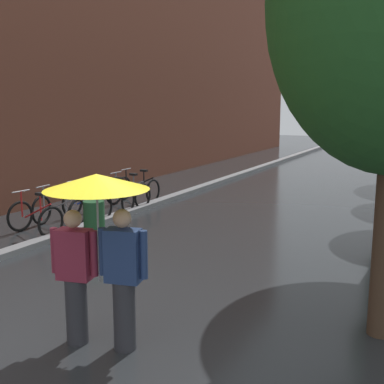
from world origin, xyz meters
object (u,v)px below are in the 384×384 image
(parked_bicycle_3, at_px, (111,198))
(couple_under_umbrella, at_px, (98,230))
(litter_bin, at_px, (94,221))
(parked_bicycle_2, at_px, (87,204))
(parked_bicycle_0, at_px, (35,218))
(parked_bicycle_5, at_px, (138,189))
(parked_bicycle_1, at_px, (59,211))
(parked_bicycle_4, at_px, (128,193))

(parked_bicycle_3, relative_size, couple_under_umbrella, 0.56)
(litter_bin, bearing_deg, couple_under_umbrella, -50.74)
(parked_bicycle_2, bearing_deg, litter_bin, -46.78)
(parked_bicycle_0, relative_size, parked_bicycle_5, 1.05)
(litter_bin, bearing_deg, parked_bicycle_1, 158.30)
(parked_bicycle_4, bearing_deg, litter_bin, -67.06)
(parked_bicycle_1, relative_size, parked_bicycle_2, 1.00)
(parked_bicycle_1, height_order, parked_bicycle_4, same)
(parked_bicycle_2, xyz_separation_m, parked_bicycle_3, (0.05, 0.91, 0.00))
(parked_bicycle_1, relative_size, litter_bin, 1.33)
(parked_bicycle_0, height_order, parked_bicycle_5, same)
(parked_bicycle_0, distance_m, litter_bin, 1.47)
(parked_bicycle_1, bearing_deg, parked_bicycle_4, 86.91)
(parked_bicycle_4, relative_size, litter_bin, 1.34)
(parked_bicycle_3, xyz_separation_m, litter_bin, (1.35, -2.40, 0.05))
(parked_bicycle_3, bearing_deg, parked_bicycle_0, -92.48)
(parked_bicycle_0, relative_size, parked_bicycle_4, 1.01)
(parked_bicycle_1, bearing_deg, parked_bicycle_0, -86.89)
(couple_under_umbrella, relative_size, litter_bin, 2.42)
(parked_bicycle_0, distance_m, parked_bicycle_4, 3.42)
(parked_bicycle_4, height_order, couple_under_umbrella, couple_under_umbrella)
(parked_bicycle_5, distance_m, couple_under_umbrella, 8.84)
(parked_bicycle_2, height_order, couple_under_umbrella, couple_under_umbrella)
(parked_bicycle_3, distance_m, parked_bicycle_5, 1.60)
(parked_bicycle_5, bearing_deg, couple_under_umbrella, -59.51)
(litter_bin, bearing_deg, parked_bicycle_5, 110.98)
(couple_under_umbrella, bearing_deg, parked_bicycle_3, 125.55)
(parked_bicycle_1, distance_m, litter_bin, 1.62)
(parked_bicycle_4, xyz_separation_m, couple_under_umbrella, (4.29, -6.80, 1.04))
(parked_bicycle_2, relative_size, parked_bicycle_3, 0.98)
(parked_bicycle_2, xyz_separation_m, couple_under_umbrella, (4.33, -5.07, 1.04))
(couple_under_umbrella, height_order, litter_bin, couple_under_umbrella)
(parked_bicycle_0, xyz_separation_m, litter_bin, (1.46, 0.20, 0.05))
(parked_bicycle_0, distance_m, parked_bicycle_2, 1.69)
(parked_bicycle_3, bearing_deg, parked_bicycle_4, 91.04)
(parked_bicycle_2, height_order, litter_bin, parked_bicycle_2)
(parked_bicycle_3, height_order, couple_under_umbrella, couple_under_umbrella)
(parked_bicycle_2, distance_m, couple_under_umbrella, 6.74)
(parked_bicycle_2, height_order, parked_bicycle_3, same)
(parked_bicycle_3, bearing_deg, couple_under_umbrella, -54.45)
(couple_under_umbrella, bearing_deg, parked_bicycle_5, 120.49)
(parked_bicycle_4, xyz_separation_m, litter_bin, (1.36, -3.22, 0.05))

